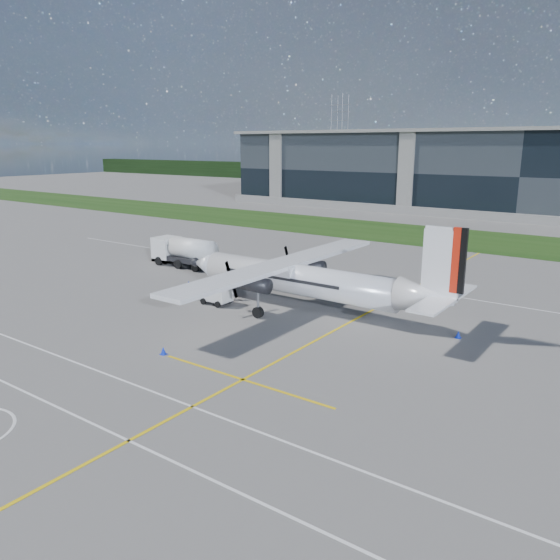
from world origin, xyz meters
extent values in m
plane|color=slate|center=(0.00, 40.00, 0.00)|extent=(400.00, 400.00, 0.00)
cube|color=#183A0F|center=(0.00, 48.00, 0.02)|extent=(400.00, 18.00, 0.04)
cube|color=black|center=(0.00, 80.00, 7.50)|extent=(120.00, 20.00, 15.00)
cube|color=yellow|center=(3.00, 10.00, 0.01)|extent=(0.20, 70.00, 0.01)
cube|color=white|center=(0.00, -14.00, 0.01)|extent=(90.00, 0.15, 0.01)
imported|color=#F25907|center=(-8.14, 5.89, 1.07)|extent=(0.63, 0.88, 2.14)
cone|color=#0B25C3|center=(-3.48, -5.97, 0.25)|extent=(0.36, 0.36, 0.50)
cone|color=#0B25C3|center=(10.62, 7.83, 0.25)|extent=(0.36, 0.36, 0.50)
cone|color=#0B25C3|center=(-13.07, 8.21, 0.25)|extent=(0.36, 0.36, 0.50)
cone|color=#0B25C3|center=(-14.30, 7.13, 0.25)|extent=(0.36, 0.36, 0.50)
cone|color=#0B25C3|center=(-12.49, 5.76, 0.25)|extent=(0.36, 0.36, 0.50)
camera|label=1|loc=(21.22, -27.81, 12.86)|focal=35.00mm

